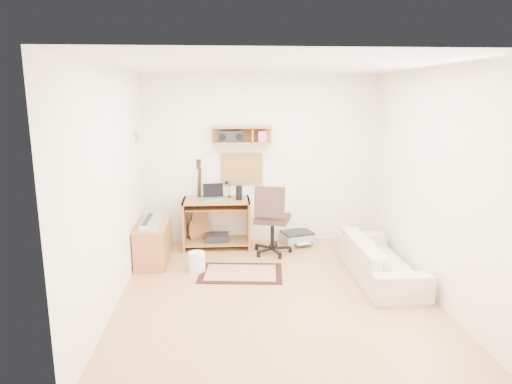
{
  "coord_description": "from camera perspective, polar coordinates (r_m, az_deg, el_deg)",
  "views": [
    {
      "loc": [
        -0.58,
        -4.98,
        2.31
      ],
      "look_at": [
        -0.15,
        1.05,
        1.0
      ],
      "focal_mm": 32.02,
      "sensor_mm": 36.0,
      "label": 1
    }
  ],
  "objects": [
    {
      "name": "back_wall",
      "position": [
        7.09,
        0.66,
        4.02
      ],
      "size": [
        3.6,
        0.01,
        2.6
      ],
      "primitive_type": "cube",
      "color": "white",
      "rests_on": "ground"
    },
    {
      "name": "floor",
      "position": [
        5.53,
        2.39,
        -12.56
      ],
      "size": [
        3.6,
        4.0,
        0.01
      ],
      "primitive_type": "cube",
      "color": "tan",
      "rests_on": "ground"
    },
    {
      "name": "laptop",
      "position": [
        6.84,
        -5.28,
        -0.02
      ],
      "size": [
        0.34,
        0.34,
        0.23
      ],
      "primitive_type": null,
      "rotation": [
        0.0,
        0.0,
        0.14
      ],
      "color": "silver",
      "rests_on": "desk"
    },
    {
      "name": "printer",
      "position": [
        7.24,
        5.16,
        -5.73
      ],
      "size": [
        0.56,
        0.49,
        0.18
      ],
      "primitive_type": "cube",
      "rotation": [
        0.0,
        0.0,
        0.29
      ],
      "color": "#A5A8AA",
      "rests_on": "floor"
    },
    {
      "name": "rug",
      "position": [
        6.07,
        -1.92,
        -10.06
      ],
      "size": [
        1.14,
        0.82,
        0.01
      ],
      "primitive_type": "cube",
      "rotation": [
        0.0,
        0.0,
        -0.1
      ],
      "color": "beige",
      "rests_on": "floor"
    },
    {
      "name": "waste_basket",
      "position": [
        6.14,
        -7.4,
        -8.67
      ],
      "size": [
        0.29,
        0.29,
        0.26
      ],
      "primitive_type": "cylinder",
      "rotation": [
        0.0,
        0.0,
        -0.41
      ],
      "color": "white",
      "rests_on": "floor"
    },
    {
      "name": "desk",
      "position": [
        6.98,
        -4.93,
        -3.92
      ],
      "size": [
        1.0,
        0.55,
        0.75
      ],
      "primitive_type": null,
      "color": "#B06C3E",
      "rests_on": "floor"
    },
    {
      "name": "task_chair",
      "position": [
        6.65,
        2.07,
        -3.34
      ],
      "size": [
        0.68,
        0.68,
        1.06
      ],
      "primitive_type": null,
      "rotation": [
        0.0,
        0.0,
        -0.3
      ],
      "color": "#382621",
      "rests_on": "floor"
    },
    {
      "name": "music_keyboard",
      "position": [
        6.45,
        -12.87,
        -3.63
      ],
      "size": [
        0.23,
        0.74,
        0.06
      ],
      "primitive_type": "cube",
      "color": "#B2B5BA",
      "rests_on": "cabinet"
    },
    {
      "name": "ceiling",
      "position": [
        5.03,
        2.66,
        15.58
      ],
      "size": [
        3.6,
        4.0,
        0.01
      ],
      "primitive_type": "cube",
      "color": "white",
      "rests_on": "ground"
    },
    {
      "name": "desk_lamp",
      "position": [
        7.0,
        -3.36,
        0.42
      ],
      "size": [
        0.09,
        0.09,
        0.26
      ],
      "primitive_type": null,
      "color": "black",
      "rests_on": "desk"
    },
    {
      "name": "speaker",
      "position": [
        6.82,
        -2.14,
        -0.09
      ],
      "size": [
        0.1,
        0.1,
        0.22
      ],
      "primitive_type": "cylinder",
      "color": "black",
      "rests_on": "desk"
    },
    {
      "name": "guitar",
      "position": [
        7.05,
        -7.11,
        -1.35
      ],
      "size": [
        0.4,
        0.31,
        1.34
      ],
      "primitive_type": null,
      "rotation": [
        0.0,
        0.0,
        0.28
      ],
      "color": "#95562E",
      "rests_on": "floor"
    },
    {
      "name": "wall_photo",
      "position": [
        6.62,
        -14.68,
        6.71
      ],
      "size": [
        0.02,
        0.2,
        0.15
      ],
      "primitive_type": "cube",
      "color": "#4C8CBF",
      "rests_on": "left_wall"
    },
    {
      "name": "right_wall",
      "position": [
        5.62,
        21.13,
        1.04
      ],
      "size": [
        0.01,
        4.0,
        2.6
      ],
      "primitive_type": "cube",
      "color": "white",
      "rests_on": "ground"
    },
    {
      "name": "sofa",
      "position": [
        6.04,
        15.23,
        -7.27
      ],
      "size": [
        0.51,
        1.73,
        0.68
      ],
      "primitive_type": "imported",
      "rotation": [
        0.0,
        0.0,
        1.57
      ],
      "color": "beige",
      "rests_on": "floor"
    },
    {
      "name": "cabinet",
      "position": [
        6.54,
        -12.74,
        -6.22
      ],
      "size": [
        0.4,
        0.9,
        0.55
      ],
      "primitive_type": "cube",
      "color": "#B06C3E",
      "rests_on": "floor"
    },
    {
      "name": "cork_board",
      "position": [
        7.06,
        -1.76,
        2.92
      ],
      "size": [
        0.64,
        0.03,
        0.49
      ],
      "primitive_type": "cube",
      "color": "tan",
      "rests_on": "back_wall"
    },
    {
      "name": "left_wall",
      "position": [
        5.23,
        -17.53,
        0.51
      ],
      "size": [
        0.01,
        4.0,
        2.6
      ],
      "primitive_type": "cube",
      "color": "white",
      "rests_on": "ground"
    },
    {
      "name": "wall_shelf",
      "position": [
        6.89,
        -1.75,
        7.13
      ],
      "size": [
        0.9,
        0.25,
        0.26
      ],
      "primitive_type": "cube",
      "color": "#B06C3E",
      "rests_on": "back_wall"
    },
    {
      "name": "boombox",
      "position": [
        6.88,
        -3.18,
        6.95
      ],
      "size": [
        0.34,
        0.16,
        0.18
      ],
      "primitive_type": "cube",
      "color": "black",
      "rests_on": "wall_shelf"
    },
    {
      "name": "pencil_cup",
      "position": [
        6.98,
        -2.29,
        -0.33
      ],
      "size": [
        0.06,
        0.06,
        0.09
      ],
      "primitive_type": "cylinder",
      "color": "#365BA2",
      "rests_on": "desk"
    }
  ]
}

